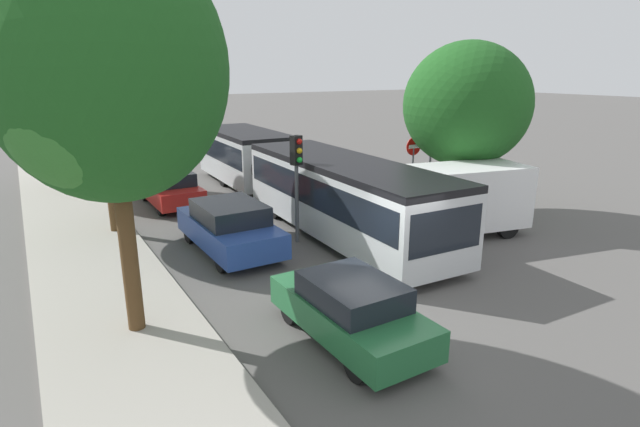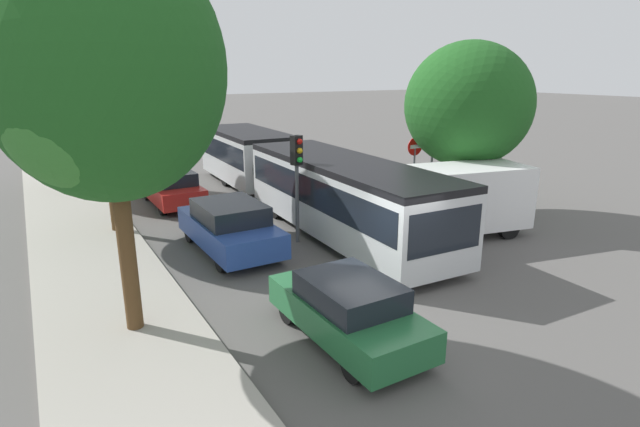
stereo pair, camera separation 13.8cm
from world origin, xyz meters
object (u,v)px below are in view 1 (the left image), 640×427
object	(u,v)px
tree_left_near	(104,75)
tree_right_near	(467,105)
white_van	(457,199)
traffic_light	(297,165)
articulated_bus	(294,173)
queued_car_blue	(229,227)
city_bus_rear	(90,120)
queued_car_red	(170,188)
queued_car_silver	(139,164)
queued_car_black	(118,147)
tree_left_far	(58,77)
queued_car_green	(350,309)
direction_sign_post	(431,140)
no_entry_sign	(413,162)
tree_left_mid	(101,83)

from	to	relation	value
tree_left_near	tree_right_near	bearing A→B (deg)	14.08
white_van	traffic_light	size ratio (longest dim) A/B	1.56
articulated_bus	white_van	world-z (taller)	articulated_bus
articulated_bus	queued_car_blue	world-z (taller)	articulated_bus
tree_left_near	tree_right_near	distance (m)	13.05
articulated_bus	traffic_light	xyz separation A→B (m)	(-1.71, -3.42, 1.03)
city_bus_rear	traffic_light	distance (m)	31.55
queued_car_blue	queued_car_red	world-z (taller)	queued_car_blue
city_bus_rear	queued_car_silver	bearing A→B (deg)	179.89
queued_car_black	tree_left_near	size ratio (longest dim) A/B	0.52
queued_car_blue	white_van	distance (m)	7.40
queued_car_blue	tree_left_far	world-z (taller)	tree_left_far
queued_car_green	traffic_light	size ratio (longest dim) A/B	1.15
queued_car_green	tree_left_near	distance (m)	6.37
city_bus_rear	traffic_light	xyz separation A→B (m)	(2.03, -31.47, 1.12)
direction_sign_post	queued_car_blue	bearing A→B (deg)	19.90
no_entry_sign	tree_left_mid	size ratio (longest dim) A/B	0.37
city_bus_rear	queued_car_green	world-z (taller)	city_bus_rear
queued_car_black	tree_right_near	xyz separation A→B (m)	(8.96, -19.44, 3.36)
city_bus_rear	tree_left_mid	bearing A→B (deg)	174.72
no_entry_sign	tree_right_near	size ratio (longest dim) A/B	0.45
city_bus_rear	traffic_light	size ratio (longest dim) A/B	3.25
white_van	direction_sign_post	bearing A→B (deg)	-109.23
city_bus_rear	queued_car_black	xyz separation A→B (m)	(-0.05, -12.29, -0.66)
city_bus_rear	queued_car_red	world-z (taller)	city_bus_rear
queued_car_blue	direction_sign_post	size ratio (longest dim) A/B	1.23
queued_car_red	queued_car_green	bearing A→B (deg)	-179.04
city_bus_rear	no_entry_sign	bearing A→B (deg)	-165.09
articulated_bus	queued_car_red	xyz separation A→B (m)	(-3.98, 3.17, -0.75)
traffic_light	tree_left_near	distance (m)	7.21
articulated_bus	no_entry_sign	world-z (taller)	no_entry_sign
queued_car_red	direction_sign_post	xyz separation A→B (m)	(9.35, -4.95, 1.85)
no_entry_sign	traffic_light	bearing A→B (deg)	-78.03
queued_car_blue	queued_car_silver	xyz separation A→B (m)	(-0.04, 12.48, -0.06)
direction_sign_post	tree_left_mid	bearing A→B (deg)	0.85
queued_car_green	no_entry_sign	size ratio (longest dim) A/B	1.38
no_entry_sign	tree_left_far	size ratio (longest dim) A/B	0.38
queued_car_red	white_van	bearing A→B (deg)	-141.09
no_entry_sign	tree_right_near	bearing A→B (deg)	36.44
tree_right_near	traffic_light	bearing A→B (deg)	177.82
queued_car_green	queued_car_black	distance (m)	25.02
queued_car_green	tree_left_near	size ratio (longest dim) A/B	0.50
queued_car_green	tree_left_mid	size ratio (longest dim) A/B	0.51
queued_car_blue	tree_left_far	xyz separation A→B (m)	(-3.24, 10.97, 4.23)
city_bus_rear	queued_car_blue	distance (m)	31.17
no_entry_sign	direction_sign_post	xyz separation A→B (m)	(1.30, 0.42, 0.69)
white_van	no_entry_sign	bearing A→B (deg)	-94.18
tree_left_near	queued_car_red	bearing A→B (deg)	70.92
queued_car_red	tree_left_mid	bearing A→B (deg)	136.53
direction_sign_post	tree_left_mid	xyz separation A→B (m)	(-11.86, 2.26, 2.34)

